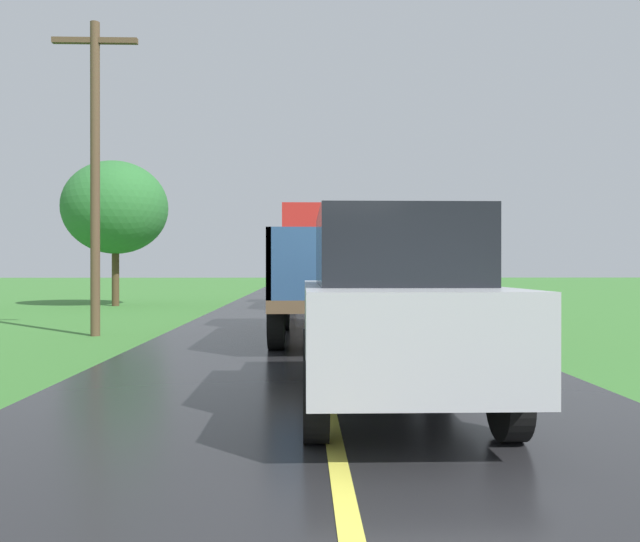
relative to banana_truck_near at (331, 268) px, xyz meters
The scene contains 5 objects.
banana_truck_near is the anchor object (origin of this frame).
banana_truck_far 10.46m from the banana_truck_near, 89.79° to the left, with size 2.38×5.81×2.80m.
utility_pole_roadside 5.55m from the banana_truck_near, behind, with size 1.83×0.20×6.79m.
roadside_tree_near_left 13.74m from the banana_truck_near, 126.08° to the left, with size 4.04×4.04×5.69m.
following_car 6.82m from the banana_truck_near, 87.59° to the right, with size 1.74×4.10×1.92m.
Camera 1 is at (-0.24, -0.31, 1.45)m, focal length 33.55 mm.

